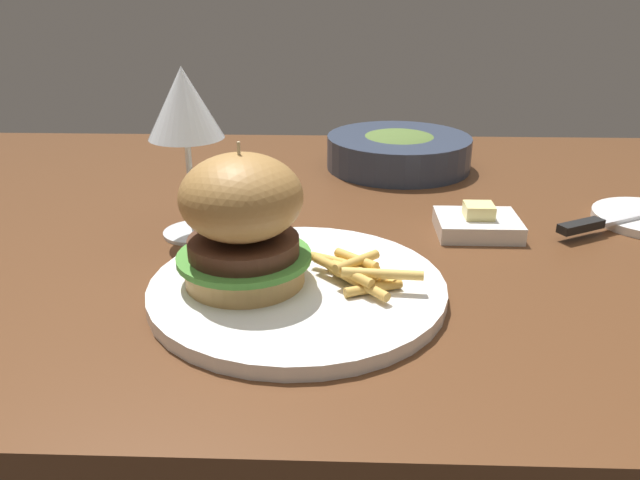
% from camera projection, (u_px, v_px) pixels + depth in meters
% --- Properties ---
extents(dining_table, '(1.31, 0.86, 0.74)m').
position_uv_depth(dining_table, '(327.00, 278.00, 0.82)').
color(dining_table, '#56331C').
rests_on(dining_table, ground).
extents(main_plate, '(0.28, 0.28, 0.01)m').
position_uv_depth(main_plate, '(298.00, 288.00, 0.58)').
color(main_plate, white).
rests_on(main_plate, dining_table).
extents(burger_sandwich, '(0.12, 0.12, 0.13)m').
position_uv_depth(burger_sandwich, '(242.00, 220.00, 0.56)').
color(burger_sandwich, tan).
rests_on(burger_sandwich, main_plate).
extents(fries_pile, '(0.10, 0.09, 0.02)m').
position_uv_depth(fries_pile, '(359.00, 271.00, 0.58)').
color(fries_pile, '#E0B251').
rests_on(fries_pile, main_plate).
extents(wine_glass, '(0.08, 0.08, 0.19)m').
position_uv_depth(wine_glass, '(184.00, 109.00, 0.67)').
color(wine_glass, silver).
rests_on(wine_glass, dining_table).
extents(table_knife, '(0.21, 0.12, 0.01)m').
position_uv_depth(table_knife, '(620.00, 218.00, 0.74)').
color(table_knife, silver).
rests_on(table_knife, bread_plate).
extents(butter_dish, '(0.09, 0.08, 0.04)m').
position_uv_depth(butter_dish, '(477.00, 224.00, 0.72)').
color(butter_dish, white).
rests_on(butter_dish, dining_table).
extents(soup_bowl, '(0.22, 0.22, 0.06)m').
position_uv_depth(soup_bowl, '(399.00, 151.00, 0.97)').
color(soup_bowl, '#2D384C').
rests_on(soup_bowl, dining_table).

